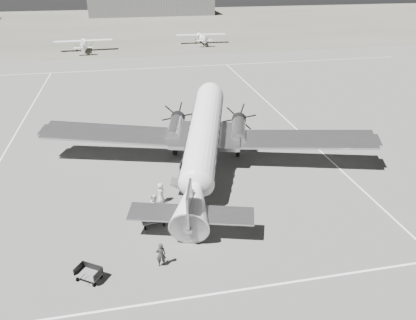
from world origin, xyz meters
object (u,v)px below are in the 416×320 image
(baggage_cart_far, at_px, (89,274))
(passenger, at_px, (161,193))
(baggage_cart_near, at_px, (153,219))
(light_plane_right, at_px, (201,38))
(light_plane_left, at_px, (84,45))
(dc3_airliner, at_px, (203,142))
(ramp_agent, at_px, (155,206))
(hangar_main, at_px, (151,4))
(ground_crew, at_px, (161,255))

(baggage_cart_far, height_order, passenger, passenger)
(baggage_cart_near, distance_m, passenger, 2.98)
(baggage_cart_near, bearing_deg, light_plane_right, 68.34)
(light_plane_right, bearing_deg, light_plane_left, -170.32)
(light_plane_left, bearing_deg, baggage_cart_near, -85.11)
(dc3_airliner, relative_size, light_plane_left, 2.59)
(passenger, bearing_deg, ramp_agent, 176.06)
(dc3_airliner, bearing_deg, baggage_cart_far, -111.45)
(light_plane_left, distance_m, baggage_cart_far, 69.26)
(hangar_main, distance_m, light_plane_right, 59.18)
(light_plane_right, bearing_deg, ground_crew, -101.04)
(ramp_agent, distance_m, passenger, 2.10)
(ground_crew, distance_m, ramp_agent, 5.19)
(ramp_agent, bearing_deg, baggage_cart_far, 169.46)
(light_plane_left, height_order, light_plane_right, light_plane_left)
(ramp_agent, bearing_deg, hangar_main, 22.81)
(light_plane_left, distance_m, ground_crew, 69.28)
(baggage_cart_near, relative_size, passenger, 1.07)
(dc3_airliner, relative_size, baggage_cart_far, 20.20)
(light_plane_right, height_order, baggage_cart_far, light_plane_right)
(light_plane_right, height_order, ramp_agent, light_plane_right)
(light_plane_right, height_order, passenger, light_plane_right)
(baggage_cart_near, relative_size, baggage_cart_far, 1.16)
(light_plane_right, distance_m, ramp_agent, 68.99)
(ground_crew, bearing_deg, ramp_agent, -93.09)
(ground_crew, bearing_deg, light_plane_left, -84.41)
(baggage_cart_far, height_order, ramp_agent, ramp_agent)
(dc3_airliner, distance_m, baggage_cart_near, 8.81)
(hangar_main, height_order, light_plane_left, hangar_main)
(dc3_airliner, height_order, baggage_cart_far, dc3_airliner)
(hangar_main, distance_m, ground_crew, 131.44)
(baggage_cart_near, bearing_deg, baggage_cart_far, -138.78)
(light_plane_right, relative_size, ramp_agent, 5.64)
(dc3_airliner, distance_m, ramp_agent, 7.89)
(light_plane_right, bearing_deg, dc3_airliner, -99.01)
(light_plane_right, xyz_separation_m, baggage_cart_far, (-20.46, -72.66, -0.73))
(hangar_main, bearing_deg, dc3_airliner, -92.39)
(hangar_main, xyz_separation_m, passenger, (-9.09, -123.85, -2.48))
(hangar_main, distance_m, passenger, 124.21)
(light_plane_right, distance_m, passenger, 66.90)
(hangar_main, xyz_separation_m, baggage_cart_near, (-9.92, -126.70, -2.81))
(hangar_main, bearing_deg, baggage_cart_near, -94.48)
(ground_crew, height_order, ramp_agent, ramp_agent)
(light_plane_left, xyz_separation_m, ramp_agent, (9.08, -63.51, -0.23))
(hangar_main, distance_m, light_plane_left, 65.14)
(hangar_main, xyz_separation_m, light_plane_right, (6.46, -58.78, -2.15))
(baggage_cart_far, distance_m, passenger, 9.05)
(baggage_cart_far, distance_m, ground_crew, 4.24)
(baggage_cart_far, bearing_deg, light_plane_left, 127.77)
(light_plane_right, xyz_separation_m, passenger, (-15.55, -65.07, -0.34))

